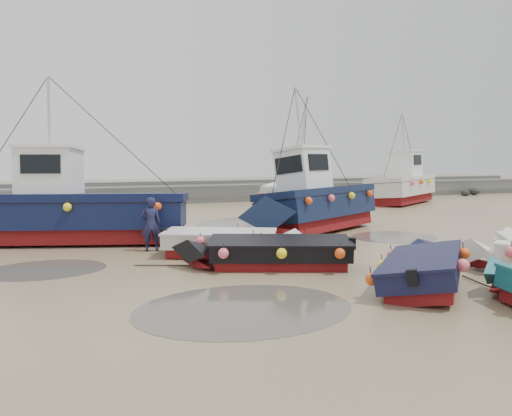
# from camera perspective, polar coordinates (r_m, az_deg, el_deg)

# --- Properties ---
(ground) EXTENTS (120.00, 120.00, 0.00)m
(ground) POSITION_cam_1_polar(r_m,az_deg,el_deg) (14.93, 9.57, -6.79)
(ground) COLOR tan
(ground) RESTS_ON ground
(seawall) EXTENTS (60.00, 4.92, 1.50)m
(seawall) POSITION_cam_1_polar(r_m,az_deg,el_deg) (35.48, -8.26, 1.64)
(seawall) COLOR #61625D
(seawall) RESTS_ON ground
(puddle_a) EXTENTS (4.82, 4.82, 0.01)m
(puddle_a) POSITION_cam_1_polar(r_m,az_deg,el_deg) (10.97, -1.40, -11.41)
(puddle_a) COLOR #524C42
(puddle_a) RESTS_ON ground
(puddle_b) EXTENTS (3.51, 3.51, 0.01)m
(puddle_b) POSITION_cam_1_polar(r_m,az_deg,el_deg) (21.02, 15.48, -3.20)
(puddle_b) COLOR #524C42
(puddle_b) RESTS_ON ground
(puddle_c) EXTENTS (3.47, 3.47, 0.01)m
(puddle_c) POSITION_cam_1_polar(r_m,az_deg,el_deg) (15.77, -23.03, -6.50)
(puddle_c) COLOR #524C42
(puddle_c) RESTS_ON ground
(puddle_d) EXTENTS (5.63, 5.63, 0.01)m
(puddle_d) POSITION_cam_1_polar(r_m,az_deg,el_deg) (23.72, -0.28, -1.95)
(puddle_d) COLOR #524C42
(puddle_d) RESTS_ON ground
(dinghy_1) EXTENTS (4.91, 5.05, 1.43)m
(dinghy_1) POSITION_cam_1_polar(r_m,az_deg,el_deg) (13.51, 19.02, -6.04)
(dinghy_1) COLOR maroon
(dinghy_1) RESTS_ON ground
(dinghy_4) EXTENTS (6.29, 3.28, 1.43)m
(dinghy_4) POSITION_cam_1_polar(r_m,az_deg,el_deg) (14.76, 1.34, -4.72)
(dinghy_4) COLOR maroon
(dinghy_4) RESTS_ON ground
(dinghy_5) EXTENTS (5.67, 3.39, 1.43)m
(dinghy_5) POSITION_cam_1_polar(r_m,az_deg,el_deg) (16.38, -2.85, -3.62)
(dinghy_5) COLOR maroon
(dinghy_5) RESTS_ON ground
(cabin_boat_0) EXTENTS (11.10, 5.28, 6.22)m
(cabin_boat_0) POSITION_cam_1_polar(r_m,az_deg,el_deg) (20.14, -21.29, -0.05)
(cabin_boat_0) COLOR maroon
(cabin_boat_0) RESTS_ON ground
(cabin_boat_1) EXTENTS (5.98, 8.82, 6.22)m
(cabin_boat_1) POSITION_cam_1_polar(r_m,az_deg,el_deg) (25.21, 4.15, 1.60)
(cabin_boat_1) COLOR maroon
(cabin_boat_1) RESTS_ON ground
(cabin_boat_2) EXTENTS (8.74, 5.61, 6.22)m
(cabin_boat_2) POSITION_cam_1_polar(r_m,az_deg,el_deg) (21.41, 6.55, 0.82)
(cabin_boat_2) COLOR maroon
(cabin_boat_2) RESTS_ON ground
(cabin_boat_3) EXTENTS (8.67, 6.24, 6.22)m
(cabin_boat_3) POSITION_cam_1_polar(r_m,az_deg,el_deg) (36.28, 16.74, 2.71)
(cabin_boat_3) COLOR maroon
(cabin_boat_3) RESTS_ON ground
(person) EXTENTS (0.71, 0.48, 1.88)m
(person) POSITION_cam_1_polar(r_m,az_deg,el_deg) (17.68, -11.87, -4.84)
(person) COLOR #1C1B39
(person) RESTS_ON ground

